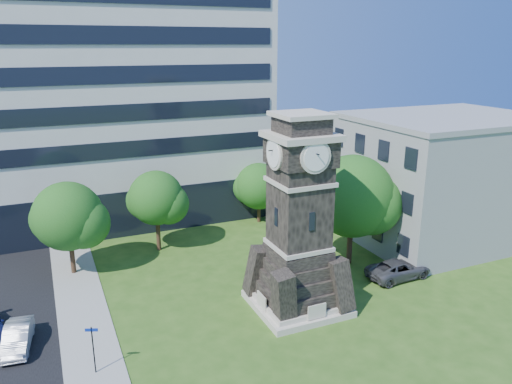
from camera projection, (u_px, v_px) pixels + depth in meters
name	position (u px, v px, depth m)	size (l,w,h in m)	color
ground	(267.00, 333.00, 28.66)	(160.00, 160.00, 0.00)	#2B5016
sidewalk	(85.00, 325.00, 29.38)	(3.00, 70.00, 0.06)	gray
clock_tower	(299.00, 228.00, 30.07)	(5.40, 5.40, 12.22)	beige
office_tall	(119.00, 63.00, 46.07)	(26.20, 15.11, 28.60)	silver
office_low	(443.00, 177.00, 41.90)	(15.20, 12.20, 10.40)	gray
car_street_mid	(17.00, 337.00, 27.09)	(1.32, 3.78, 1.25)	#ADAFB5
car_east_lot	(398.00, 269.00, 35.23)	(2.20, 4.77, 1.33)	#4B4A4F
park_bench	(331.00, 309.00, 30.30)	(1.81, 0.48, 0.93)	black
street_sign	(93.00, 345.00, 24.67)	(0.63, 0.06, 2.63)	black
tree_nw	(69.00, 218.00, 34.99)	(5.38, 4.89, 6.81)	#332114
tree_nc	(157.00, 200.00, 39.10)	(4.73, 4.30, 6.53)	#332114
tree_ne	(259.00, 188.00, 45.74)	(4.70, 4.28, 5.58)	#332114
tree_east	(353.00, 199.00, 36.49)	(6.70, 6.09, 8.32)	#332114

